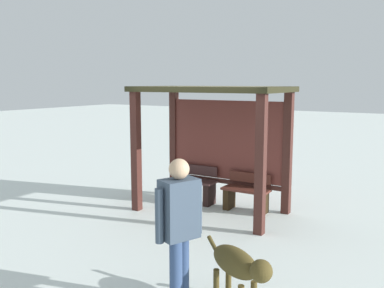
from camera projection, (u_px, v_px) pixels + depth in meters
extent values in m
plane|color=silver|center=(210.00, 211.00, 8.22)|extent=(60.00, 60.00, 0.00)
cube|color=#43211B|center=(136.00, 152.00, 8.16)|extent=(0.15, 0.15, 2.32)
cube|color=#43211B|center=(261.00, 165.00, 6.83)|extent=(0.15, 0.15, 2.32)
cube|color=#43211B|center=(174.00, 143.00, 9.28)|extent=(0.15, 0.15, 2.32)
cube|color=#43211B|center=(287.00, 154.00, 7.95)|extent=(0.15, 0.15, 2.32)
cube|color=black|center=(211.00, 89.00, 7.88)|extent=(2.85, 1.61, 0.10)
cube|color=brown|center=(227.00, 140.00, 8.59)|extent=(2.43, 0.08, 1.61)
cube|color=#43211B|center=(226.00, 181.00, 8.70)|extent=(2.43, 0.06, 0.08)
cube|color=#412726|center=(195.00, 181.00, 8.76)|extent=(0.91, 0.40, 0.04)
cube|color=#412726|center=(199.00, 170.00, 8.89)|extent=(0.87, 0.04, 0.20)
cube|color=black|center=(209.00, 194.00, 8.62)|extent=(0.12, 0.34, 0.45)
cube|color=black|center=(180.00, 190.00, 8.98)|extent=(0.12, 0.34, 0.45)
cube|color=#55281F|center=(246.00, 190.00, 8.17)|extent=(0.91, 0.40, 0.04)
cube|color=#55281F|center=(250.00, 178.00, 8.29)|extent=(0.87, 0.04, 0.20)
cube|color=black|center=(263.00, 204.00, 8.02)|extent=(0.12, 0.34, 0.41)
cube|color=black|center=(229.00, 198.00, 8.39)|extent=(0.12, 0.34, 0.41)
cube|color=#3B4A5C|center=(179.00, 209.00, 4.53)|extent=(0.40, 0.47, 0.65)
sphere|color=#D5AB84|center=(179.00, 169.00, 4.46)|extent=(0.22, 0.22, 0.22)
cylinder|color=navy|center=(176.00, 278.00, 4.53)|extent=(0.18, 0.18, 0.82)
cylinder|color=navy|center=(183.00, 269.00, 4.73)|extent=(0.18, 0.18, 0.82)
cylinder|color=#3B4A5C|center=(159.00, 216.00, 4.39)|extent=(0.12, 0.12, 0.59)
cylinder|color=#3B4A5C|center=(198.00, 208.00, 4.68)|extent=(0.12, 0.12, 0.59)
ellipsoid|color=#4C3F1C|center=(235.00, 262.00, 4.68)|extent=(0.77, 0.58, 0.32)
sphere|color=#4C3F1C|center=(261.00, 271.00, 4.31)|extent=(0.24, 0.24, 0.24)
cylinder|color=#4C3F1C|center=(213.00, 245.00, 5.03)|extent=(0.23, 0.15, 0.20)
cylinder|color=#4C3F1C|center=(216.00, 284.00, 4.88)|extent=(0.07, 0.07, 0.36)
cylinder|color=#4C3F1C|center=(228.00, 280.00, 4.97)|extent=(0.07, 0.07, 0.36)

